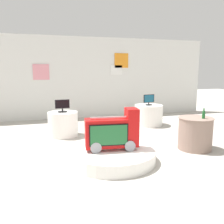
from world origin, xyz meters
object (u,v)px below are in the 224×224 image
at_px(display_pedestal_left_rear, 148,115).
at_px(tv_on_center_rear, 62,106).
at_px(bottle_on_side_table, 204,114).
at_px(novelty_firetruck_tv, 113,133).
at_px(display_pedestal_center_rear, 63,124).
at_px(tv_on_left_rear, 149,99).
at_px(main_display_pedestal, 112,155).
at_px(side_table_round, 195,133).

bearing_deg(display_pedestal_left_rear, tv_on_center_rear, -169.01).
bearing_deg(bottle_on_side_table, tv_on_center_rear, 142.94).
distance_m(novelty_firetruck_tv, display_pedestal_center_rear, 2.27).
bearing_deg(novelty_firetruck_tv, tv_on_left_rear, 52.98).
xyz_separation_m(main_display_pedestal, side_table_round, (1.98, 0.16, 0.25)).
height_order(novelty_firetruck_tv, tv_on_left_rear, novelty_firetruck_tv).
bearing_deg(main_display_pedestal, tv_on_center_rear, 108.57).
relative_size(display_pedestal_left_rear, tv_on_left_rear, 2.33).
bearing_deg(main_display_pedestal, display_pedestal_center_rear, 108.53).
distance_m(side_table_round, bottle_on_side_table, 0.47).
height_order(display_pedestal_left_rear, display_pedestal_center_rear, same).
distance_m(main_display_pedestal, tv_on_center_rear, 2.35).
distance_m(display_pedestal_center_rear, tv_on_center_rear, 0.49).
distance_m(novelty_firetruck_tv, tv_on_center_rear, 2.27).
distance_m(main_display_pedestal, display_pedestal_left_rear, 3.35).
xyz_separation_m(main_display_pedestal, novelty_firetruck_tv, (0.02, -0.01, 0.44)).
xyz_separation_m(tv_on_left_rear, tv_on_center_rear, (-2.74, -0.53, -0.01)).
bearing_deg(bottle_on_side_table, novelty_firetruck_tv, -179.02).
bearing_deg(main_display_pedestal, side_table_round, 4.56).
bearing_deg(novelty_firetruck_tv, tv_on_center_rear, 108.95).
relative_size(novelty_firetruck_tv, bottle_on_side_table, 4.69).
relative_size(tv_on_center_rear, side_table_round, 0.50).
bearing_deg(tv_on_center_rear, side_table_round, -36.14).
distance_m(tv_on_left_rear, side_table_round, 2.54).
relative_size(display_pedestal_left_rear, bottle_on_side_table, 4.03).
height_order(novelty_firetruck_tv, display_pedestal_left_rear, novelty_firetruck_tv).
bearing_deg(bottle_on_side_table, display_pedestal_center_rear, 142.89).
bearing_deg(side_table_round, novelty_firetruck_tv, -175.13).
bearing_deg(tv_on_center_rear, bottle_on_side_table, -37.06).
height_order(main_display_pedestal, novelty_firetruck_tv, novelty_firetruck_tv).
height_order(main_display_pedestal, tv_on_left_rear, tv_on_left_rear).
distance_m(main_display_pedestal, display_pedestal_center_rear, 2.25).
relative_size(novelty_firetruck_tv, display_pedestal_left_rear, 1.16).
relative_size(main_display_pedestal, side_table_round, 2.24).
xyz_separation_m(novelty_firetruck_tv, bottle_on_side_table, (2.05, 0.03, 0.25)).
relative_size(novelty_firetruck_tv, display_pedestal_center_rear, 1.32).
bearing_deg(tv_on_left_rear, side_table_round, -91.08).
distance_m(main_display_pedestal, tv_on_left_rear, 3.41).
distance_m(novelty_firetruck_tv, tv_on_left_rear, 3.35).
bearing_deg(side_table_round, bottle_on_side_table, -56.93).
bearing_deg(bottle_on_side_table, main_display_pedestal, -179.28).
relative_size(display_pedestal_center_rear, tv_on_center_rear, 2.08).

